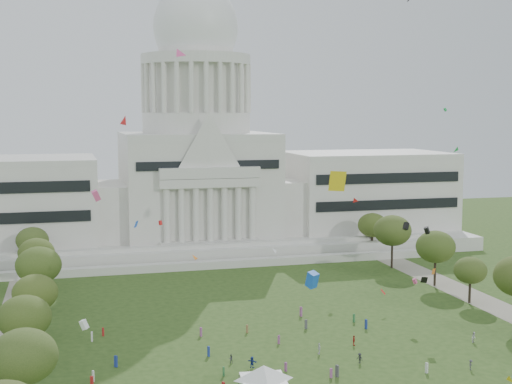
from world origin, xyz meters
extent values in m
plane|color=#2C4818|center=(0.00, 0.00, 0.00)|extent=(400.00, 400.00, 0.00)
cube|color=silver|center=(0.00, 115.00, 2.00)|extent=(160.00, 60.00, 4.00)
cube|color=silver|center=(0.00, 82.00, 1.00)|extent=(130.00, 3.00, 2.00)
cube|color=silver|center=(0.00, 90.00, 2.50)|extent=(140.00, 3.00, 5.00)
cube|color=silver|center=(-55.00, 114.00, 15.00)|extent=(50.00, 34.00, 22.00)
cube|color=silver|center=(55.00, 114.00, 15.00)|extent=(50.00, 34.00, 22.00)
cube|color=silver|center=(-27.00, 112.00, 12.00)|extent=(12.00, 26.00, 16.00)
cube|color=silver|center=(27.00, 112.00, 12.00)|extent=(12.00, 26.00, 16.00)
cube|color=silver|center=(0.00, 114.00, 18.00)|extent=(44.00, 38.00, 28.00)
cube|color=silver|center=(0.00, 94.00, 21.20)|extent=(28.00, 3.00, 2.40)
cube|color=black|center=(-55.00, 96.80, 17.00)|extent=(46.00, 0.40, 11.00)
cube|color=black|center=(55.00, 96.80, 17.00)|extent=(46.00, 0.40, 11.00)
cylinder|color=silver|center=(0.00, 114.00, 37.40)|extent=(32.00, 32.00, 6.00)
cylinder|color=silver|center=(0.00, 114.00, 47.40)|extent=(28.00, 28.00, 14.00)
cylinder|color=silver|center=(0.00, 114.00, 55.90)|extent=(32.40, 32.40, 3.00)
cylinder|color=silver|center=(0.00, 114.00, 61.40)|extent=(22.00, 22.00, 8.00)
ellipsoid|color=white|center=(0.00, 114.00, 65.40)|extent=(25.00, 25.00, 26.20)
cube|color=gray|center=(-48.00, 30.00, 0.02)|extent=(8.00, 160.00, 0.04)
cube|color=gray|center=(48.00, 30.00, 0.02)|extent=(8.00, 160.00, 0.04)
ellipsoid|color=#32471A|center=(-44.07, -2.96, 8.97)|extent=(8.86, 8.86, 7.25)
cylinder|color=black|center=(-45.04, 17.30, 2.73)|extent=(0.56, 0.56, 5.47)
ellipsoid|color=#334817|center=(-45.04, 17.30, 8.53)|extent=(8.42, 8.42, 6.89)
cylinder|color=black|center=(-44.09, 33.92, 2.64)|extent=(0.56, 0.56, 5.27)
ellipsoid|color=#3E5019|center=(-44.09, 33.92, 8.23)|extent=(8.12, 8.12, 6.65)
cylinder|color=black|center=(44.40, 34.48, 2.28)|extent=(0.56, 0.56, 4.56)
ellipsoid|color=#3B4D1C|center=(44.40, 34.48, 7.11)|extent=(7.01, 7.01, 5.74)
cylinder|color=black|center=(-44.08, 52.42, 3.02)|extent=(0.56, 0.56, 6.03)
ellipsoid|color=#334C17|center=(-44.08, 52.42, 9.41)|extent=(9.29, 9.29, 7.60)
cylinder|color=black|center=(44.76, 50.04, 2.98)|extent=(0.56, 0.56, 5.97)
ellipsoid|color=#344C18|center=(44.76, 50.04, 9.31)|extent=(9.19, 9.19, 7.52)
cylinder|color=black|center=(-45.22, 71.01, 2.70)|extent=(0.56, 0.56, 5.41)
ellipsoid|color=#374A17|center=(-45.22, 71.01, 8.44)|extent=(8.33, 8.33, 6.81)
cylinder|color=black|center=(43.49, 70.19, 3.19)|extent=(0.56, 0.56, 6.37)
ellipsoid|color=#3A4C1B|center=(43.49, 70.19, 9.94)|extent=(9.82, 9.82, 8.03)
cylinder|color=black|center=(-46.87, 89.14, 2.66)|extent=(0.56, 0.56, 5.32)
ellipsoid|color=#35481B|center=(-46.87, 89.14, 8.29)|extent=(8.19, 8.19, 6.70)
cylinder|color=black|center=(45.96, 88.13, 2.73)|extent=(0.56, 0.56, 5.47)
ellipsoid|color=#354815|center=(45.96, 88.13, 8.53)|extent=(8.42, 8.42, 6.89)
cylinder|color=#4C4C4C|center=(-14.64, -0.20, 1.29)|extent=(0.12, 0.12, 2.59)
cylinder|color=#4C4C4C|center=(-8.85, -0.20, 1.29)|extent=(0.12, 0.12, 2.59)
cube|color=white|center=(-11.74, -3.10, 2.69)|extent=(6.80, 6.80, 0.21)
pyramid|color=white|center=(-11.74, -3.10, 3.83)|extent=(9.52, 9.52, 2.07)
imported|color=silver|center=(30.77, 10.82, 0.97)|extent=(1.08, 1.07, 1.93)
imported|color=#26262B|center=(7.07, 6.37, 0.84)|extent=(1.06, 1.22, 1.68)
imported|color=silver|center=(2.25, 12.27, 0.95)|extent=(0.76, 1.19, 1.90)
imported|color=navy|center=(-10.30, 8.87, 0.92)|extent=(1.70, 1.65, 1.83)
imported|color=#4C4C51|center=(-13.09, 11.89, 0.73)|extent=(0.72, 0.46, 1.46)
imported|color=#4C4C51|center=(22.83, -1.01, 0.83)|extent=(1.15, 1.16, 1.67)
imported|color=#B21E1E|center=(9.61, 14.80, 0.88)|extent=(0.79, 1.14, 1.77)
cube|color=#4C4C51|center=(1.33, 1.69, 0.93)|extent=(0.53, 0.58, 1.86)
cube|color=#33723F|center=(15.04, 27.70, 0.83)|extent=(0.52, 0.47, 1.66)
cube|color=silver|center=(-35.00, 9.42, 0.85)|extent=(0.39, 0.51, 1.70)
cube|color=silver|center=(-34.49, 28.84, 0.89)|extent=(0.34, 0.50, 1.78)
cube|color=#994C8C|center=(-15.25, 26.72, 0.84)|extent=(0.40, 0.51, 1.68)
cube|color=navy|center=(-42.00, 28.72, 0.78)|extent=(0.49, 0.42, 1.56)
cube|color=#994C8C|center=(-5.60, 5.96, 0.73)|extent=(0.42, 0.45, 1.46)
cube|color=#4C4C51|center=(4.65, 26.04, 0.89)|extent=(0.48, 0.31, 1.78)
cube|color=navy|center=(15.57, 23.17, 0.92)|extent=(0.38, 0.53, 1.83)
cube|color=silver|center=(15.45, -0.39, 0.82)|extent=(0.39, 0.49, 1.63)
cube|color=olive|center=(-6.64, 26.53, 0.77)|extent=(0.47, 0.47, 1.54)
cube|color=#994C8C|center=(0.29, 1.55, 0.74)|extent=(0.43, 0.30, 1.49)
cube|color=#33723F|center=(-15.46, 6.51, 0.73)|extent=(0.24, 0.39, 1.46)
cube|color=#994C8C|center=(-2.79, 19.09, 0.77)|extent=(0.47, 0.47, 1.54)
cube|color=#994C8C|center=(6.38, 34.13, 0.97)|extent=(0.44, 0.58, 1.95)
cube|color=navy|center=(-15.98, 15.86, 0.86)|extent=(0.37, 0.50, 1.72)
cube|color=#B21E1E|center=(-35.27, 7.36, 0.81)|extent=(0.51, 0.47, 1.62)
cube|color=navy|center=(-31.27, 14.77, 0.94)|extent=(0.57, 0.57, 1.87)
cube|color=#B21E1E|center=(-32.41, 31.57, 0.77)|extent=(0.38, 0.47, 1.54)
camera|label=1|loc=(-38.02, -97.18, 40.46)|focal=50.00mm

